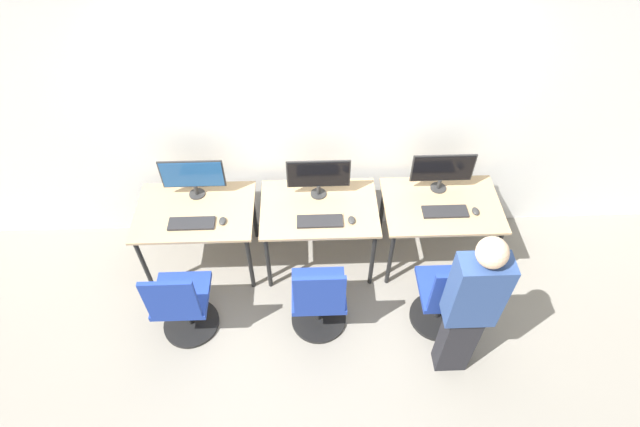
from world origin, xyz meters
name	(u,v)px	position (x,y,z in m)	size (l,w,h in m)	color
ground_plane	(321,288)	(0.00, 0.00, 0.00)	(20.00, 20.00, 0.00)	gray
wall_back	(317,110)	(0.00, 0.83, 1.40)	(12.00, 0.05, 2.80)	silver
desk_left	(196,217)	(-1.08, 0.35, 0.63)	(1.02, 0.71, 0.72)	tan
monitor_left	(193,176)	(-1.08, 0.55, 0.94)	(0.55, 0.14, 0.39)	#2D2D2D
keyboard_left	(192,223)	(-1.08, 0.19, 0.73)	(0.39, 0.14, 0.02)	#262628
mouse_left	(223,221)	(-0.82, 0.21, 0.73)	(0.06, 0.09, 0.03)	#333333
office_chair_left	(182,306)	(-1.14, -0.39, 0.38)	(0.48, 0.48, 0.92)	black
desk_center	(319,214)	(0.00, 0.35, 0.63)	(1.02, 0.71, 0.72)	tan
monitor_center	(318,176)	(0.00, 0.52, 0.94)	(0.55, 0.14, 0.39)	#2D2D2D
keyboard_center	(320,221)	(0.00, 0.18, 0.73)	(0.39, 0.14, 0.02)	#262628
mouse_center	(352,220)	(0.27, 0.18, 0.73)	(0.06, 0.09, 0.03)	#333333
office_chair_center	(319,301)	(-0.03, -0.39, 0.38)	(0.48, 0.48, 0.92)	black
desk_right	(441,211)	(1.08, 0.35, 0.63)	(1.02, 0.71, 0.72)	tan
monitor_right	(442,170)	(1.08, 0.55, 0.94)	(0.55, 0.14, 0.39)	#2D2D2D
keyboard_right	(445,212)	(1.08, 0.26, 0.73)	(0.39, 0.14, 0.02)	#262628
mouse_right	(476,211)	(1.35, 0.25, 0.73)	(0.06, 0.09, 0.03)	#333333
office_chair_right	(446,299)	(1.02, -0.40, 0.38)	(0.48, 0.48, 0.92)	black
person_right	(470,306)	(1.03, -0.77, 0.85)	(0.36, 0.20, 1.56)	#232328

